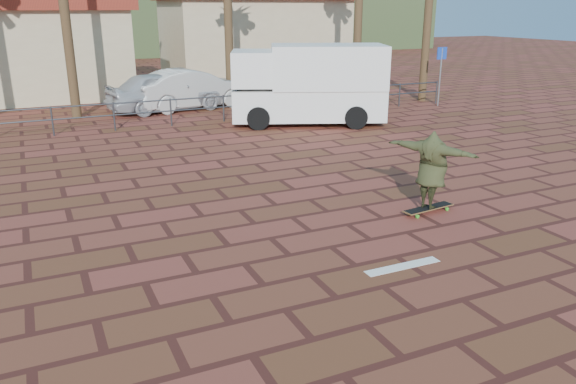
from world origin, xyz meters
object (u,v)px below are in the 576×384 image
(longboard, at_px, (428,208))
(car_white, at_px, (192,89))
(skateboarder, at_px, (432,170))
(campervan, at_px, (309,83))
(car_silver, at_px, (166,91))

(longboard, relative_size, car_white, 0.25)
(longboard, height_order, skateboarder, skateboarder)
(skateboarder, relative_size, car_white, 0.40)
(campervan, xyz_separation_m, car_silver, (-4.18, 4.85, -0.67))
(longboard, bearing_deg, car_silver, 91.55)
(longboard, xyz_separation_m, car_silver, (-2.13, 14.48, 0.72))
(longboard, xyz_separation_m, campervan, (2.05, 9.63, 1.40))
(longboard, height_order, campervan, campervan)
(skateboarder, relative_size, campervan, 0.34)
(longboard, bearing_deg, campervan, 71.15)
(campervan, height_order, car_silver, campervan)
(skateboarder, height_order, car_white, skateboarder)
(longboard, distance_m, campervan, 9.94)
(car_silver, bearing_deg, car_white, -91.35)
(campervan, distance_m, car_white, 5.88)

